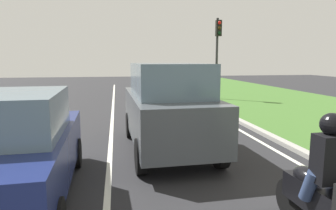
% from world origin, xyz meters
% --- Properties ---
extents(ground_plane, '(60.00, 60.00, 0.00)m').
position_xyz_m(ground_plane, '(0.00, 14.00, 0.00)').
color(ground_plane, '#262628').
extents(lane_line_center, '(0.12, 32.00, 0.01)m').
position_xyz_m(lane_line_center, '(-0.70, 14.00, 0.00)').
color(lane_line_center, silver).
rests_on(lane_line_center, ground).
extents(lane_line_right_edge, '(0.12, 32.00, 0.01)m').
position_xyz_m(lane_line_right_edge, '(3.60, 14.00, 0.00)').
color(lane_line_right_edge, silver).
rests_on(lane_line_right_edge, ground).
extents(grass_verge_right, '(9.00, 48.00, 0.06)m').
position_xyz_m(grass_verge_right, '(8.50, 14.00, 0.03)').
color(grass_verge_right, '#3D6628').
rests_on(grass_verge_right, ground).
extents(curb_right, '(0.24, 48.00, 0.12)m').
position_xyz_m(curb_right, '(4.10, 14.00, 0.06)').
color(curb_right, '#9E9B93').
rests_on(curb_right, ground).
extents(car_suv_ahead, '(2.08, 4.55, 2.28)m').
position_xyz_m(car_suv_ahead, '(0.80, 8.63, 1.17)').
color(car_suv_ahead, '#474C51').
rests_on(car_suv_ahead, ground).
extents(car_sedan_left_lane, '(1.98, 4.37, 1.86)m').
position_xyz_m(car_sedan_left_lane, '(-2.18, 6.25, 0.92)').
color(car_sedan_left_lane, navy).
rests_on(car_sedan_left_lane, ground).
extents(motorcycle, '(0.41, 1.90, 1.01)m').
position_xyz_m(motorcycle, '(2.05, 4.21, 0.57)').
color(motorcycle, black).
rests_on(motorcycle, ground).
extents(rider_person, '(0.51, 0.41, 1.16)m').
position_xyz_m(rider_person, '(2.05, 4.26, 1.19)').
color(rider_person, black).
rests_on(rider_person, ground).
extents(traffic_light_near_right, '(0.32, 0.50, 4.76)m').
position_xyz_m(traffic_light_near_right, '(5.37, 17.98, 3.27)').
color(traffic_light_near_right, '#2D2D2D').
rests_on(traffic_light_near_right, ground).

